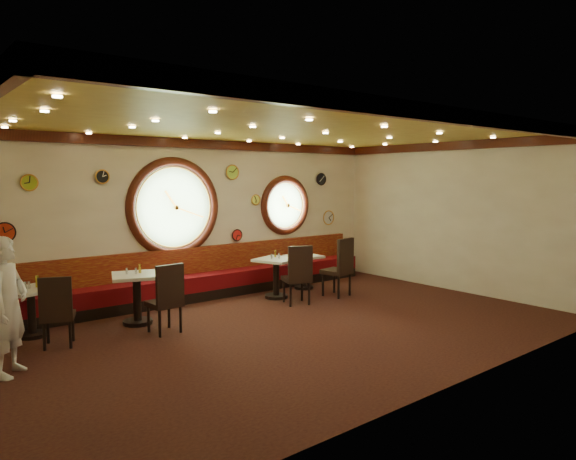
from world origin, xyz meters
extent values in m
cube|color=black|center=(0.00, 0.00, 0.00)|extent=(9.00, 6.00, 0.00)
cube|color=gold|center=(0.00, 0.00, 3.20)|extent=(9.00, 6.00, 0.02)
cube|color=beige|center=(0.00, 3.00, 1.60)|extent=(9.00, 0.02, 3.20)
cube|color=beige|center=(0.00, -3.00, 1.60)|extent=(9.00, 0.02, 3.20)
cube|color=beige|center=(4.50, 0.00, 1.60)|extent=(0.02, 6.00, 3.20)
cube|color=#39120A|center=(0.00, 2.95, 3.11)|extent=(9.00, 0.10, 0.18)
cube|color=#39120A|center=(0.00, -2.95, 3.11)|extent=(9.00, 0.10, 0.18)
cube|color=#39120A|center=(4.45, 0.00, 3.11)|extent=(0.10, 6.00, 0.18)
cube|color=black|center=(0.00, 2.72, 0.10)|extent=(8.00, 0.55, 0.20)
cube|color=#59070E|center=(0.00, 2.72, 0.35)|extent=(8.00, 0.55, 0.30)
cube|color=#62070E|center=(0.00, 2.94, 0.75)|extent=(8.00, 0.10, 0.55)
cylinder|color=#7DAA66|center=(-0.60, 3.00, 1.85)|extent=(1.66, 0.02, 1.66)
torus|color=#39120A|center=(-0.60, 2.98, 1.85)|extent=(1.98, 0.18, 1.98)
torus|color=gold|center=(-0.60, 2.95, 1.85)|extent=(1.61, 0.03, 1.61)
cylinder|color=#7DAA66|center=(2.20, 3.00, 1.80)|extent=(1.10, 0.02, 1.10)
torus|color=#39120A|center=(2.20, 2.98, 1.80)|extent=(1.38, 0.18, 1.38)
torus|color=gold|center=(2.20, 2.95, 1.80)|extent=(1.09, 0.03, 1.09)
cylinder|color=#9CD041|center=(0.75, 2.96, 2.55)|extent=(0.30, 0.03, 0.30)
cylinder|color=red|center=(-3.60, 2.96, 1.55)|extent=(0.32, 0.03, 0.32)
cylinder|color=silver|center=(3.55, 2.96, 1.45)|extent=(0.34, 0.03, 0.34)
cylinder|color=#E8F652|center=(1.35, 2.96, 1.95)|extent=(0.22, 0.03, 0.22)
cylinder|color=red|center=(0.85, 2.96, 1.20)|extent=(0.24, 0.03, 0.24)
cylinder|color=#95AD22|center=(-3.20, 2.96, 2.35)|extent=(0.26, 0.03, 0.26)
cylinder|color=black|center=(3.30, 2.96, 2.40)|extent=(0.28, 0.03, 0.28)
cylinder|color=black|center=(-2.00, 2.96, 2.45)|extent=(0.24, 0.03, 0.24)
cylinder|color=black|center=(-3.43, 2.13, 0.03)|extent=(0.43, 0.43, 0.06)
cylinder|color=black|center=(-3.43, 2.13, 0.37)|extent=(0.12, 0.12, 0.68)
cube|color=silver|center=(-3.43, 2.13, 0.73)|extent=(0.86, 0.86, 0.05)
cylinder|color=black|center=(-1.90, 1.78, 0.03)|extent=(0.48, 0.48, 0.07)
cylinder|color=black|center=(-1.90, 1.78, 0.42)|extent=(0.13, 0.13, 0.77)
cube|color=silver|center=(-1.90, 1.78, 0.82)|extent=(0.98, 0.98, 0.05)
cylinder|color=black|center=(1.05, 1.82, 0.03)|extent=(0.46, 0.46, 0.06)
cylinder|color=black|center=(1.05, 1.82, 0.40)|extent=(0.13, 0.13, 0.74)
cube|color=silver|center=(1.05, 1.82, 0.78)|extent=(0.93, 0.93, 0.05)
cylinder|color=black|center=(2.07, 2.15, 0.03)|extent=(0.42, 0.42, 0.06)
cylinder|color=black|center=(2.07, 2.15, 0.36)|extent=(0.11, 0.11, 0.67)
cube|color=silver|center=(2.07, 2.15, 0.71)|extent=(0.69, 0.69, 0.05)
cube|color=black|center=(-3.23, 1.41, 0.44)|extent=(0.57, 0.57, 0.08)
cube|color=black|center=(-3.30, 1.23, 0.76)|extent=(0.43, 0.22, 0.57)
cube|color=black|center=(-1.75, 1.06, 0.46)|extent=(0.49, 0.49, 0.08)
cube|color=black|center=(-1.74, 0.86, 0.80)|extent=(0.47, 0.09, 0.60)
cube|color=black|center=(1.06, 1.19, 0.48)|extent=(0.61, 0.61, 0.08)
cube|color=black|center=(0.99, 0.99, 0.84)|extent=(0.48, 0.22, 0.63)
cube|color=black|center=(2.14, 1.20, 0.51)|extent=(0.59, 0.59, 0.09)
cube|color=black|center=(2.18, 0.98, 0.88)|extent=(0.51, 0.15, 0.66)
cylinder|color=silver|center=(-3.50, 2.13, 0.81)|extent=(0.04, 0.04, 0.11)
cylinder|color=silver|center=(-2.03, 1.85, 0.90)|extent=(0.04, 0.04, 0.10)
cylinder|color=silver|center=(0.93, 1.81, 0.86)|extent=(0.04, 0.04, 0.10)
cylinder|color=silver|center=(2.02, 2.25, 0.79)|extent=(0.04, 0.04, 0.11)
cylinder|color=silver|center=(-3.45, 2.11, 0.81)|extent=(0.04, 0.04, 0.11)
cylinder|color=silver|center=(-1.90, 1.78, 0.90)|extent=(0.04, 0.04, 0.10)
cylinder|color=#B9BABE|center=(1.09, 1.78, 0.86)|extent=(0.04, 0.04, 0.11)
cylinder|color=silver|center=(2.09, 2.08, 0.78)|extent=(0.03, 0.03, 0.09)
cylinder|color=yellow|center=(-3.33, 2.15, 0.84)|extent=(0.06, 0.06, 0.18)
cylinder|color=gold|center=(-1.82, 1.83, 0.92)|extent=(0.05, 0.05, 0.15)
cylinder|color=gold|center=(1.14, 1.97, 0.88)|extent=(0.04, 0.04, 0.14)
cylinder|color=yellow|center=(2.19, 2.22, 0.82)|extent=(0.05, 0.05, 0.16)
imported|color=white|center=(-4.00, 0.62, 0.86)|extent=(0.71, 0.75, 1.72)
camera|label=1|loc=(-5.17, -6.32, 2.42)|focal=32.00mm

